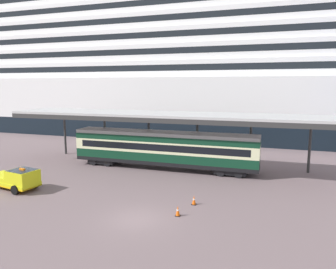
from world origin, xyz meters
name	(u,v)px	position (x,y,z in m)	size (l,w,h in m)	color
ground_plane	(137,219)	(0.00, 0.00, 0.00)	(400.00, 400.00, 0.00)	#6C5A5D
cruise_ship	(256,65)	(5.29, 44.76, 12.84)	(173.18, 31.63, 38.94)	black
platform_canopy	(165,116)	(-2.56, 13.72, 5.82)	(35.98, 6.13, 6.10)	#B7B7B7
train_carriage	(164,148)	(-2.56, 13.26, 2.30)	(20.32, 2.81, 4.11)	black
service_truck	(16,178)	(-12.72, 2.59, 0.99)	(5.46, 2.90, 2.02)	yellow
traffic_cone_near	(194,200)	(3.10, 3.91, 0.36)	(0.36, 0.36, 0.73)	black
traffic_cone_mid	(178,211)	(2.52, 1.46, 0.38)	(0.36, 0.36, 0.76)	black
quay_bollard	(13,178)	(-14.22, 3.73, 0.52)	(0.48, 0.48, 0.96)	black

